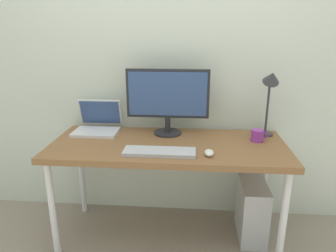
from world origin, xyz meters
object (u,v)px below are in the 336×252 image
Objects in this scene: mouse at (209,153)px; laptop at (98,124)px; desk at (168,152)px; computer_tower at (252,210)px; desk_lamp at (271,88)px; keyboard at (159,152)px; monitor at (168,98)px; coffee_mug at (258,135)px.

laptop is at bearing 153.45° from mouse.
desk is 0.75m from computer_tower.
desk is at bearing -174.70° from computer_tower.
desk_lamp reaches higher than keyboard.
coffee_mug is at bearing -9.78° from monitor.
desk_lamp is 1.15× the size of computer_tower.
laptop is at bearing 141.39° from keyboard.
computer_tower is at bearing -12.70° from monitor.
coffee_mug is (0.34, 0.28, 0.02)m from mouse.
laptop is at bearing 172.07° from computer_tower.
coffee_mug is 0.56m from computer_tower.
desk is at bearing -21.67° from laptop.
laptop is 0.90m from mouse.
desk is 17.33× the size of mouse.
monitor reaches higher than coffee_mug.
mouse is at bearing -35.35° from desk.
keyboard is at bearing -101.09° from desk.
desk_lamp reaches higher than desk.
monitor reaches higher than laptop.
laptop is 0.65m from keyboard.
mouse reaches higher than computer_tower.
monitor is 6.46× the size of mouse.
monitor is 1.82× the size of laptop.
desk_lamp reaches higher than computer_tower.
computer_tower is at bearing -119.69° from desk_lamp.
desk_lamp reaches higher than monitor.
laptop is 0.76× the size of computer_tower.
desk_lamp is at bearing 42.58° from mouse.
coffee_mug is at bearing 23.44° from keyboard.
coffee_mug is at bearing -126.82° from desk_lamp.
computer_tower is at bearing 20.89° from keyboard.
computer_tower is (0.64, 0.24, -0.53)m from keyboard.
mouse is (0.26, -0.19, 0.08)m from desk.
laptop reaches higher than desk.
mouse is (0.80, -0.40, -0.04)m from laptop.
keyboard is (-0.02, -0.38, -0.26)m from monitor.
monitor is at bearing 95.46° from desk.
monitor is 0.46m from keyboard.
desk_lamp is 0.88m from computer_tower.
mouse is 0.76× the size of coffee_mug.
keyboard reaches higher than desk.
monitor is 0.54m from mouse.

